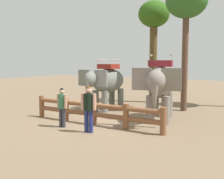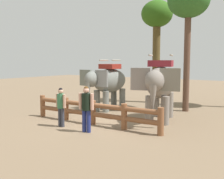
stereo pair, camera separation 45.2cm
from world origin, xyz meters
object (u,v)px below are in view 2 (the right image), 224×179
elephant_near_left (108,82)px  log_fence (93,111)px  tourist_woman_in_black (86,106)px  tourist_man_in_blue (61,104)px  tree_far_right (188,4)px  elephant_center (160,84)px  tree_far_left (157,21)px

elephant_near_left → log_fence: bearing=-65.0°
tourist_woman_in_black → tourist_man_in_blue: (-1.46, 0.10, -0.09)m
tree_far_right → log_fence: bearing=-112.6°
log_fence → elephant_near_left: bearing=115.0°
log_fence → tourist_woman_in_black: tourist_woman_in_black is taller
elephant_center → tree_far_right: 5.13m
elephant_center → tree_far_left: size_ratio=0.55×
elephant_near_left → tree_far_left: 5.58m
tourist_woman_in_black → tree_far_left: (-1.08, 8.44, 4.24)m
log_fence → elephant_center: size_ratio=1.81×
elephant_center → tourist_man_in_blue: (-2.96, -3.27, -0.76)m
tourist_man_in_blue → tree_far_right: size_ratio=0.24×
elephant_center → tourist_man_in_blue: bearing=-132.2°
elephant_near_left → tree_far_left: (1.01, 4.06, 3.70)m
tourist_man_in_blue → tree_far_left: tree_far_left is taller
log_fence → elephant_near_left: (-1.50, 3.22, 0.98)m
log_fence → tourist_woman_in_black: (0.60, -1.16, 0.43)m
log_fence → tourist_man_in_blue: tourist_man_in_blue is taller
elephant_center → tree_far_right: tree_far_right is taller
tourist_woman_in_black → tourist_man_in_blue: tourist_woman_in_black is taller
elephant_center → tourist_man_in_blue: size_ratio=2.22×
tree_far_right → elephant_center: bearing=-92.3°
elephant_near_left → tourist_man_in_blue: size_ratio=2.00×
tourist_man_in_blue → tree_far_right: tree_far_right is taller
elephant_near_left → tourist_woman_in_black: size_ratio=1.83×
tourist_woman_in_black → tree_far_right: tree_far_right is taller
tourist_woman_in_black → tree_far_left: size_ratio=0.27×
elephant_center → tree_far_right: bearing=87.7°
tourist_woman_in_black → tourist_man_in_blue: bearing=176.0°
log_fence → elephant_center: bearing=46.3°
elephant_near_left → tourist_woman_in_black: elephant_near_left is taller
tourist_woman_in_black → tree_far_right: size_ratio=0.26×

